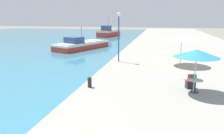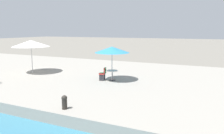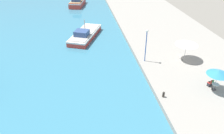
# 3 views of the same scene
# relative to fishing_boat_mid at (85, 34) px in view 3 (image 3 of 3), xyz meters

# --- Properties ---
(quay_promenade) EXTENTS (16.00, 90.00, 0.60)m
(quay_promenade) POSITION_rel_fishing_boat_mid_xyz_m (14.85, 6.29, -0.40)
(quay_promenade) COLOR gray
(quay_promenade) RESTS_ON ground_plane
(fishing_boat_mid) EXTENTS (6.49, 9.81, 3.32)m
(fishing_boat_mid) POSITION_rel_fishing_boat_mid_xyz_m (0.00, 0.00, 0.00)
(fishing_boat_mid) COLOR red
(fishing_boat_mid) RESTS_ON water_basin
(fishing_boat_far) EXTENTS (4.64, 7.84, 4.67)m
(fishing_boat_far) POSITION_rel_fishing_boat_mid_xyz_m (-0.98, 21.75, 0.26)
(fishing_boat_far) COLOR red
(fishing_boat_far) RESTS_ON water_basin
(cafe_umbrella_pink) EXTENTS (2.42, 2.42, 2.44)m
(cafe_umbrella_pink) POSITION_rel_fishing_boat_mid_xyz_m (13.46, -18.36, 2.12)
(cafe_umbrella_pink) COLOR #B7B7B7
(cafe_umbrella_pink) RESTS_ON quay_promenade
(cafe_umbrella_white) EXTENTS (3.06, 3.06, 2.75)m
(cafe_umbrella_white) POSITION_rel_fishing_boat_mid_xyz_m (13.31, -11.05, 2.37)
(cafe_umbrella_white) COLOR #B7B7B7
(cafe_umbrella_white) RESTS_ON quay_promenade
(cafe_table) EXTENTS (0.80, 0.80, 0.74)m
(cafe_table) POSITION_rel_fishing_boat_mid_xyz_m (13.54, -18.35, 0.43)
(cafe_table) COLOR #333338
(cafe_table) RESTS_ON quay_promenade
(cafe_chair_left) EXTENTS (0.45, 0.48, 0.91)m
(cafe_chair_left) POSITION_rel_fishing_boat_mid_xyz_m (13.44, -17.63, 0.22)
(cafe_chair_left) COLOR #2D2D33
(cafe_chair_left) RESTS_ON quay_promenade
(cafe_chair_right) EXTENTS (0.52, 0.53, 0.91)m
(cafe_chair_right) POSITION_rel_fishing_boat_mid_xyz_m (13.31, -17.66, 0.22)
(cafe_chair_right) COLOR #2D2D33
(cafe_chair_right) RESTS_ON quay_promenade
(mooring_bollard) EXTENTS (0.26, 0.26, 0.65)m
(mooring_bollard) POSITION_rel_fishing_boat_mid_xyz_m (7.46, -18.73, 0.24)
(mooring_bollard) COLOR #2D2823
(mooring_bollard) RESTS_ON quay_promenade
(lamppost) EXTENTS (0.36, 0.36, 4.56)m
(lamppost) POSITION_rel_fishing_boat_mid_xyz_m (7.71, -10.72, 2.99)
(lamppost) COLOR #28519E
(lamppost) RESTS_ON quay_promenade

